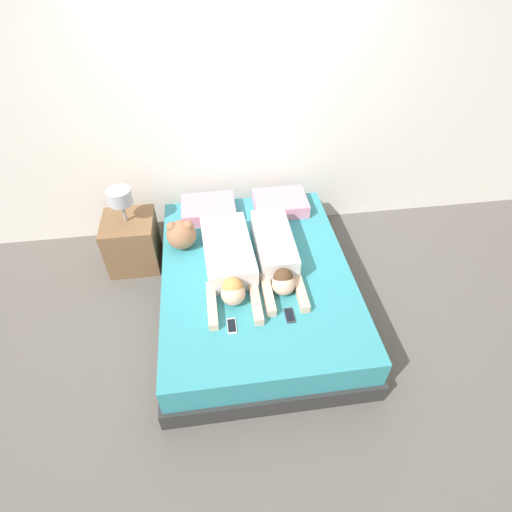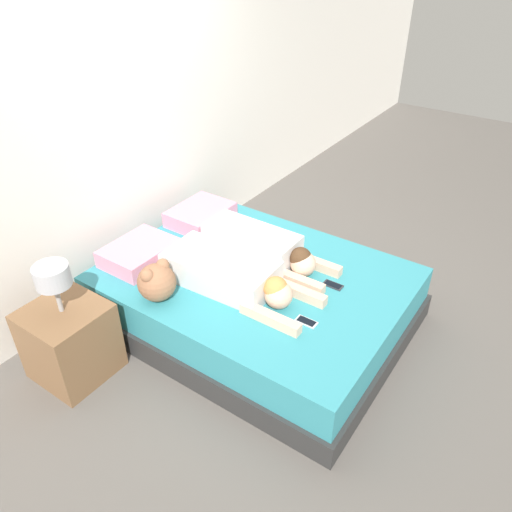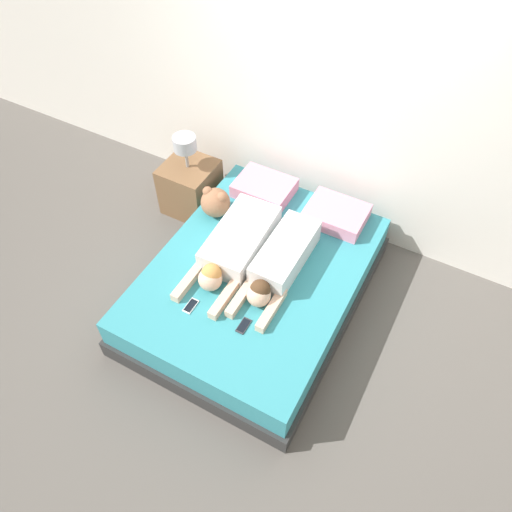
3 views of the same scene
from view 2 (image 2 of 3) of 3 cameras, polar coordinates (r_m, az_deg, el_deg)
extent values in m
plane|color=#5B5651|center=(3.89, 0.00, -7.25)|extent=(12.00, 12.00, 0.00)
cube|color=white|center=(3.97, -15.17, 14.25)|extent=(12.00, 0.06, 2.60)
cube|color=#2D2D2D|center=(3.83, 0.00, -6.22)|extent=(1.64, 2.14, 0.18)
cube|color=teal|center=(3.69, 0.00, -3.61)|extent=(1.58, 2.08, 0.26)
cube|color=pink|center=(3.82, -13.19, 0.36)|extent=(0.51, 0.40, 0.13)
cube|color=pink|center=(4.24, -6.35, 4.70)|extent=(0.51, 0.40, 0.13)
cube|color=silver|center=(3.48, -4.04, -1.61)|extent=(0.43, 0.80, 0.20)
sphere|color=beige|center=(3.26, 2.60, -4.44)|extent=(0.19, 0.19, 0.19)
sphere|color=#D18C47|center=(3.24, 2.26, -3.71)|extent=(0.16, 0.16, 0.16)
cube|color=beige|center=(3.17, 1.62, -7.11)|extent=(0.07, 0.43, 0.07)
cube|color=beige|center=(3.39, 4.72, -4.05)|extent=(0.07, 0.43, 0.07)
cube|color=silver|center=(3.75, -0.51, 1.53)|extent=(0.31, 0.73, 0.22)
sphere|color=beige|center=(3.56, 5.40, -0.90)|extent=(0.19, 0.19, 0.19)
sphere|color=#4C331E|center=(3.55, 5.12, -0.22)|extent=(0.16, 0.16, 0.16)
cube|color=beige|center=(3.49, 4.81, -2.87)|extent=(0.07, 0.40, 0.07)
cube|color=beige|center=(3.68, 6.86, -0.88)|extent=(0.07, 0.40, 0.07)
cube|color=silver|center=(3.21, 5.78, -7.48)|extent=(0.07, 0.14, 0.01)
cube|color=black|center=(3.20, 5.78, -7.41)|extent=(0.06, 0.12, 0.00)
cube|color=#2D2D33|center=(3.53, 8.79, -3.31)|extent=(0.07, 0.14, 0.01)
cube|color=black|center=(3.53, 8.79, -3.24)|extent=(0.06, 0.12, 0.00)
sphere|color=#996647|center=(3.37, -11.28, -2.98)|extent=(0.26, 0.26, 0.26)
sphere|color=#996647|center=(3.28, -12.32, -2.22)|extent=(0.09, 0.09, 0.09)
sphere|color=#996647|center=(3.35, -10.62, -1.05)|extent=(0.09, 0.09, 0.09)
cube|color=brown|center=(3.54, -20.45, -9.11)|extent=(0.48, 0.48, 0.53)
cylinder|color=#999999|center=(3.32, -21.67, -4.46)|extent=(0.03, 0.03, 0.20)
cylinder|color=#B2B2B7|center=(3.22, -22.28, -2.10)|extent=(0.22, 0.22, 0.13)
camera|label=1|loc=(2.22, 61.62, 25.85)|focal=28.00mm
camera|label=3|loc=(3.81, 56.91, 38.33)|focal=35.00mm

